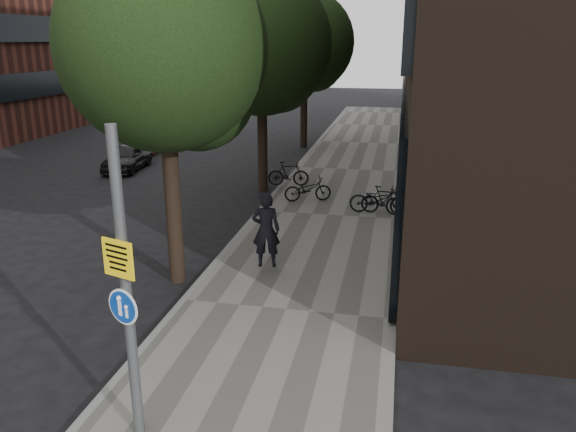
% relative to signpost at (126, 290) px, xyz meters
% --- Properties ---
extents(ground, '(120.00, 120.00, 0.00)m').
position_rel_signpost_xyz_m(ground, '(1.05, 0.79, -2.33)').
color(ground, black).
rests_on(ground, ground).
extents(sidewalk, '(4.50, 60.00, 0.12)m').
position_rel_signpost_xyz_m(sidewalk, '(1.30, 10.79, -2.27)').
color(sidewalk, slate).
rests_on(sidewalk, ground).
extents(curb_edge, '(0.15, 60.00, 0.13)m').
position_rel_signpost_xyz_m(curb_edge, '(-0.95, 10.79, -2.26)').
color(curb_edge, slate).
rests_on(curb_edge, ground).
extents(street_tree_near, '(4.40, 4.40, 7.50)m').
position_rel_signpost_xyz_m(street_tree_near, '(-1.48, 5.43, 2.78)').
color(street_tree_near, black).
rests_on(street_tree_near, ground).
extents(street_tree_mid, '(5.00, 5.00, 7.80)m').
position_rel_signpost_xyz_m(street_tree_mid, '(-1.48, 13.93, 2.78)').
color(street_tree_mid, black).
rests_on(street_tree_mid, ground).
extents(street_tree_far, '(5.00, 5.00, 7.80)m').
position_rel_signpost_xyz_m(street_tree_far, '(-1.48, 22.93, 2.78)').
color(street_tree_far, black).
rests_on(street_tree_far, ground).
extents(signpost, '(0.49, 0.19, 4.37)m').
position_rel_signpost_xyz_m(signpost, '(0.00, 0.00, 0.00)').
color(signpost, '#595B5E').
rests_on(signpost, sidewalk).
extents(pedestrian, '(0.75, 0.57, 1.86)m').
position_rel_signpost_xyz_m(pedestrian, '(0.36, 6.31, -1.28)').
color(pedestrian, black).
rests_on(pedestrian, sidewalk).
extents(parked_bike_facade_near, '(1.79, 0.74, 0.92)m').
position_rel_signpost_xyz_m(parked_bike_facade_near, '(2.81, 11.21, -1.75)').
color(parked_bike_facade_near, black).
rests_on(parked_bike_facade_near, sidewalk).
extents(parked_bike_facade_far, '(1.55, 0.59, 0.91)m').
position_rel_signpost_xyz_m(parked_bike_facade_far, '(3.05, 11.23, -1.76)').
color(parked_bike_facade_far, black).
rests_on(parked_bike_facade_far, sidewalk).
extents(parked_bike_curb_near, '(1.71, 1.07, 0.85)m').
position_rel_signpost_xyz_m(parked_bike_curb_near, '(0.41, 12.22, -1.78)').
color(parked_bike_curb_near, black).
rests_on(parked_bike_curb_near, sidewalk).
extents(parked_bike_curb_far, '(1.59, 0.66, 0.93)m').
position_rel_signpost_xyz_m(parked_bike_curb_far, '(-0.65, 14.16, -1.74)').
color(parked_bike_curb_far, black).
rests_on(parked_bike_curb_far, sidewalk).
extents(parked_car_near, '(1.67, 3.48, 1.15)m').
position_rel_signpost_xyz_m(parked_car_near, '(-8.16, 15.99, -1.75)').
color(parked_car_near, black).
rests_on(parked_car_near, ground).
extents(parked_car_mid, '(1.51, 3.94, 1.28)m').
position_rel_signpost_xyz_m(parked_car_mid, '(-8.98, 20.12, -1.69)').
color(parked_car_mid, '#5C241A').
rests_on(parked_car_mid, ground).
extents(parked_car_far, '(1.77, 4.07, 1.17)m').
position_rel_signpost_xyz_m(parked_car_far, '(-9.04, 28.52, -1.75)').
color(parked_car_far, black).
rests_on(parked_car_far, ground).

